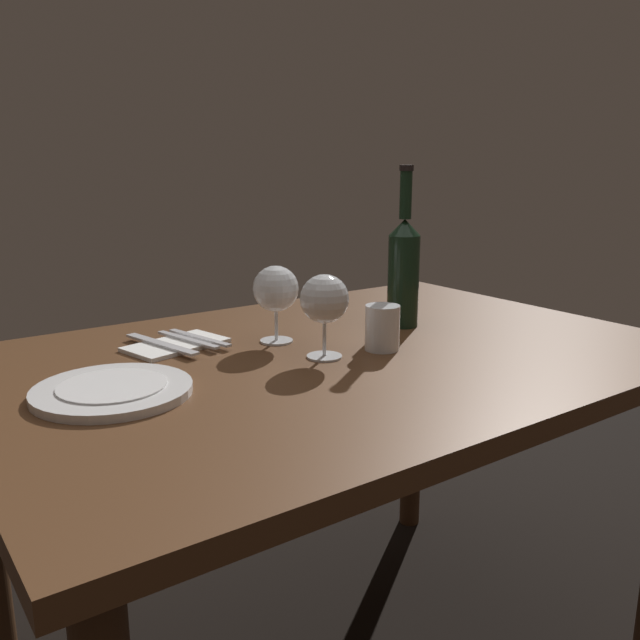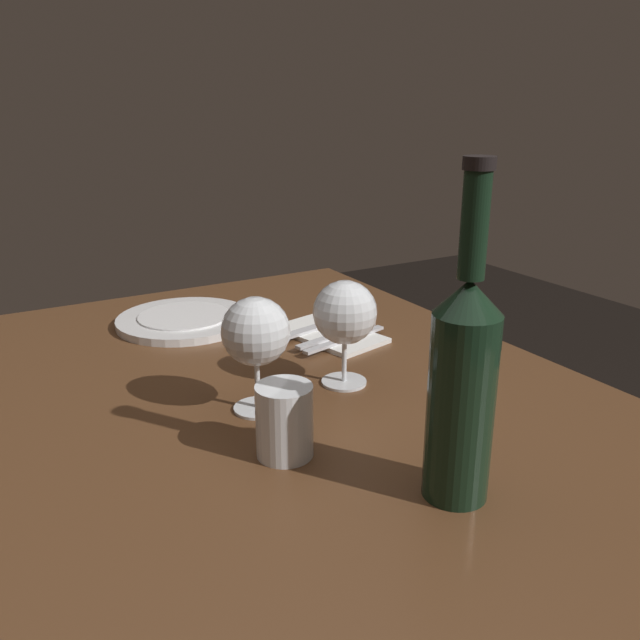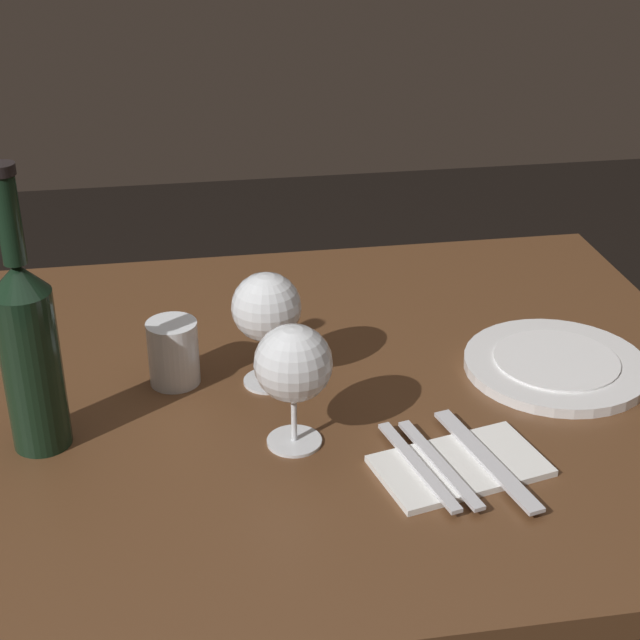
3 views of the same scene
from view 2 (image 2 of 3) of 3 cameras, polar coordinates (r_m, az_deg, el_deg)
The scene contains 10 objects.
dining_table at distance 0.90m, azimuth -2.88°, elevation -13.61°, with size 1.30×0.90×0.74m.
wine_glass_left at distance 0.83m, azimuth -5.68°, elevation -1.20°, with size 0.09×0.09×0.16m.
wine_glass_right at distance 0.91m, azimuth 2.21°, elevation 0.55°, with size 0.09×0.09×0.15m.
wine_bottle at distance 0.66m, azimuth 12.44°, elevation -5.33°, with size 0.07×0.07×0.35m.
water_tumbler at distance 0.75m, azimuth -3.15°, elevation -9.11°, with size 0.07×0.07×0.09m.
dinner_plate at distance 1.22m, azimuth -11.86°, elevation 0.04°, with size 0.25×0.25×0.02m.
folded_napkin at distance 1.13m, azimuth 0.86°, elevation -1.25°, with size 0.21×0.15×0.01m.
fork_inner at distance 1.11m, azimuth 1.52°, elevation -1.32°, with size 0.05×0.18×0.00m.
fork_outer at distance 1.09m, azimuth 2.21°, elevation -1.71°, with size 0.05×0.18×0.00m.
table_knife at distance 1.15m, azimuth 0.10°, elevation -0.50°, with size 0.07×0.21×0.00m.
Camera 2 is at (-0.68, 0.34, 1.13)m, focal length 36.29 mm.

